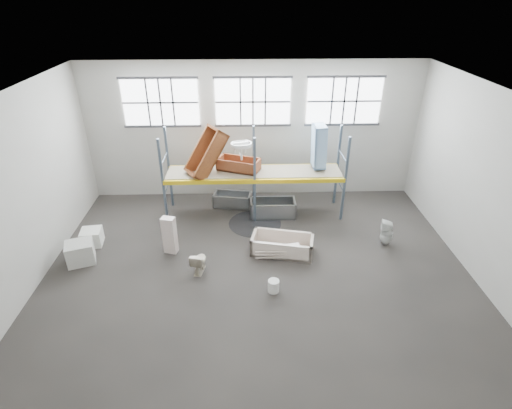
{
  "coord_description": "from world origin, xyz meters",
  "views": [
    {
      "loc": [
        -0.33,
        -8.99,
        7.18
      ],
      "look_at": [
        0.0,
        1.5,
        1.4
      ],
      "focal_mm": 28.09,
      "sensor_mm": 36.0,
      "label": 1
    }
  ],
  "objects_px": {
    "bathtub_beige": "(282,245)",
    "bucket": "(274,286)",
    "steel_tub_right": "(273,208)",
    "rust_tub_flat": "(239,164)",
    "carton_near": "(80,253)",
    "steel_tub_left": "(232,200)",
    "cistern_tall": "(170,235)",
    "blue_tub_upright": "(319,146)",
    "toilet_white": "(387,233)",
    "toilet_beige": "(199,262)"
  },
  "relations": [
    {
      "from": "bathtub_beige",
      "to": "bucket",
      "type": "xyz_separation_m",
      "value": [
        -0.39,
        -1.78,
        -0.1
      ]
    },
    {
      "from": "steel_tub_right",
      "to": "rust_tub_flat",
      "type": "height_order",
      "value": "rust_tub_flat"
    },
    {
      "from": "bathtub_beige",
      "to": "carton_near",
      "type": "height_order",
      "value": "carton_near"
    },
    {
      "from": "rust_tub_flat",
      "to": "steel_tub_left",
      "type": "bearing_deg",
      "value": 124.47
    },
    {
      "from": "steel_tub_left",
      "to": "steel_tub_right",
      "type": "height_order",
      "value": "steel_tub_right"
    },
    {
      "from": "steel_tub_left",
      "to": "steel_tub_right",
      "type": "distance_m",
      "value": 1.62
    },
    {
      "from": "cistern_tall",
      "to": "bucket",
      "type": "xyz_separation_m",
      "value": [
        3.0,
        -1.91,
        -0.42
      ]
    },
    {
      "from": "blue_tub_upright",
      "to": "bucket",
      "type": "height_order",
      "value": "blue_tub_upright"
    },
    {
      "from": "bathtub_beige",
      "to": "rust_tub_flat",
      "type": "bearing_deg",
      "value": 128.99
    },
    {
      "from": "steel_tub_right",
      "to": "bucket",
      "type": "height_order",
      "value": "steel_tub_right"
    },
    {
      "from": "rust_tub_flat",
      "to": "carton_near",
      "type": "height_order",
      "value": "rust_tub_flat"
    },
    {
      "from": "toilet_white",
      "to": "rust_tub_flat",
      "type": "distance_m",
      "value": 5.31
    },
    {
      "from": "toilet_white",
      "to": "rust_tub_flat",
      "type": "relative_size",
      "value": 0.59
    },
    {
      "from": "blue_tub_upright",
      "to": "carton_near",
      "type": "xyz_separation_m",
      "value": [
        -7.35,
        -2.99,
        -2.07
      ]
    },
    {
      "from": "steel_tub_left",
      "to": "bucket",
      "type": "xyz_separation_m",
      "value": [
        1.18,
        -4.77,
        -0.07
      ]
    },
    {
      "from": "toilet_white",
      "to": "bathtub_beige",
      "type": "bearing_deg",
      "value": -70.39
    },
    {
      "from": "steel_tub_left",
      "to": "rust_tub_flat",
      "type": "height_order",
      "value": "rust_tub_flat"
    },
    {
      "from": "steel_tub_right",
      "to": "steel_tub_left",
      "type": "bearing_deg",
      "value": 152.38
    },
    {
      "from": "steel_tub_right",
      "to": "carton_near",
      "type": "xyz_separation_m",
      "value": [
        -5.81,
        -2.54,
        0.04
      ]
    },
    {
      "from": "toilet_beige",
      "to": "blue_tub_upright",
      "type": "height_order",
      "value": "blue_tub_upright"
    },
    {
      "from": "toilet_beige",
      "to": "bucket",
      "type": "bearing_deg",
      "value": 167.84
    },
    {
      "from": "toilet_white",
      "to": "steel_tub_left",
      "type": "xyz_separation_m",
      "value": [
        -4.85,
        2.66,
        -0.17
      ]
    },
    {
      "from": "bathtub_beige",
      "to": "steel_tub_right",
      "type": "distance_m",
      "value": 2.24
    },
    {
      "from": "carton_near",
      "to": "blue_tub_upright",
      "type": "bearing_deg",
      "value": 22.1
    },
    {
      "from": "steel_tub_right",
      "to": "rust_tub_flat",
      "type": "distance_m",
      "value": 1.96
    },
    {
      "from": "bathtub_beige",
      "to": "carton_near",
      "type": "bearing_deg",
      "value": -164.76
    },
    {
      "from": "bucket",
      "to": "steel_tub_right",
      "type": "bearing_deg",
      "value": 86.41
    },
    {
      "from": "steel_tub_right",
      "to": "cistern_tall",
      "type": "bearing_deg",
      "value": -147.01
    },
    {
      "from": "rust_tub_flat",
      "to": "blue_tub_upright",
      "type": "height_order",
      "value": "blue_tub_upright"
    },
    {
      "from": "toilet_beige",
      "to": "steel_tub_right",
      "type": "relative_size",
      "value": 0.42
    },
    {
      "from": "toilet_beige",
      "to": "cistern_tall",
      "type": "xyz_separation_m",
      "value": [
        -0.95,
        0.98,
        0.26
      ]
    },
    {
      "from": "carton_near",
      "to": "rust_tub_flat",
      "type": "bearing_deg",
      "value": 32.1
    },
    {
      "from": "cistern_tall",
      "to": "steel_tub_right",
      "type": "distance_m",
      "value": 3.88
    },
    {
      "from": "bathtub_beige",
      "to": "toilet_white",
      "type": "bearing_deg",
      "value": 18.07
    },
    {
      "from": "bathtub_beige",
      "to": "steel_tub_right",
      "type": "relative_size",
      "value": 1.17
    },
    {
      "from": "carton_near",
      "to": "cistern_tall",
      "type": "bearing_deg",
      "value": 9.51
    },
    {
      "from": "bucket",
      "to": "steel_tub_left",
      "type": "bearing_deg",
      "value": 103.93
    },
    {
      "from": "cistern_tall",
      "to": "toilet_white",
      "type": "relative_size",
      "value": 1.43
    },
    {
      "from": "bathtub_beige",
      "to": "toilet_white",
      "type": "xyz_separation_m",
      "value": [
        3.28,
        0.33,
        0.14
      ]
    },
    {
      "from": "bathtub_beige",
      "to": "bucket",
      "type": "distance_m",
      "value": 1.82
    },
    {
      "from": "rust_tub_flat",
      "to": "bucket",
      "type": "bearing_deg",
      "value": -78.14
    },
    {
      "from": "bathtub_beige",
      "to": "toilet_white",
      "type": "height_order",
      "value": "toilet_white"
    },
    {
      "from": "toilet_beige",
      "to": "rust_tub_flat",
      "type": "xyz_separation_m",
      "value": [
        1.13,
        3.46,
        1.49
      ]
    },
    {
      "from": "toilet_beige",
      "to": "steel_tub_right",
      "type": "bearing_deg",
      "value": -114.51
    },
    {
      "from": "steel_tub_left",
      "to": "steel_tub_right",
      "type": "xyz_separation_m",
      "value": [
        1.43,
        -0.75,
        0.04
      ]
    },
    {
      "from": "carton_near",
      "to": "bucket",
      "type": "bearing_deg",
      "value": -14.9
    },
    {
      "from": "carton_near",
      "to": "toilet_white",
      "type": "bearing_deg",
      "value": 3.89
    },
    {
      "from": "toilet_beige",
      "to": "steel_tub_left",
      "type": "relative_size",
      "value": 0.49
    },
    {
      "from": "toilet_white",
      "to": "bucket",
      "type": "distance_m",
      "value": 4.24
    },
    {
      "from": "bathtub_beige",
      "to": "blue_tub_upright",
      "type": "distance_m",
      "value": 3.7
    }
  ]
}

